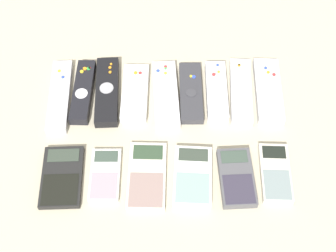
% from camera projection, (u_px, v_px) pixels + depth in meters
% --- Properties ---
extents(ground_plane, '(3.00, 3.00, 0.00)m').
position_uv_depth(ground_plane, '(168.00, 139.00, 1.01)').
color(ground_plane, '#B2A88E').
extents(remote_0, '(0.05, 0.20, 0.02)m').
position_uv_depth(remote_0, '(62.00, 96.00, 1.07)').
color(remote_0, '#B7B7BC').
rests_on(remote_0, ground_plane).
extents(remote_1, '(0.05, 0.17, 0.02)m').
position_uv_depth(remote_1, '(85.00, 91.00, 1.07)').
color(remote_1, black).
rests_on(remote_1, ground_plane).
extents(remote_2, '(0.06, 0.19, 0.02)m').
position_uv_depth(remote_2, '(109.00, 91.00, 1.07)').
color(remote_2, black).
rests_on(remote_2, ground_plane).
extents(remote_3, '(0.06, 0.16, 0.02)m').
position_uv_depth(remote_3, '(137.00, 93.00, 1.07)').
color(remote_3, white).
rests_on(remote_3, ground_plane).
extents(remote_4, '(0.06, 0.18, 0.02)m').
position_uv_depth(remote_4, '(166.00, 94.00, 1.07)').
color(remote_4, silver).
rests_on(remote_4, ground_plane).
extents(remote_5, '(0.05, 0.16, 0.02)m').
position_uv_depth(remote_5, '(193.00, 92.00, 1.07)').
color(remote_5, '#333338').
rests_on(remote_5, ground_plane).
extents(remote_6, '(0.05, 0.16, 0.03)m').
position_uv_depth(remote_6, '(218.00, 91.00, 1.07)').
color(remote_6, silver).
rests_on(remote_6, ground_plane).
extents(remote_7, '(0.06, 0.19, 0.02)m').
position_uv_depth(remote_7, '(243.00, 91.00, 1.07)').
color(remote_7, '#B7B7BC').
rests_on(remote_7, ground_plane).
extents(remote_8, '(0.07, 0.18, 0.02)m').
position_uv_depth(remote_8, '(270.00, 90.00, 1.07)').
color(remote_8, silver).
rests_on(remote_8, ground_plane).
extents(calculator_0, '(0.09, 0.14, 0.01)m').
position_uv_depth(calculator_0, '(64.00, 177.00, 0.95)').
color(calculator_0, black).
rests_on(calculator_0, ground_plane).
extents(calculator_1, '(0.06, 0.12, 0.01)m').
position_uv_depth(calculator_1, '(107.00, 175.00, 0.96)').
color(calculator_1, silver).
rests_on(calculator_1, ground_plane).
extents(calculator_2, '(0.08, 0.15, 0.01)m').
position_uv_depth(calculator_2, '(149.00, 175.00, 0.96)').
color(calculator_2, beige).
rests_on(calculator_2, ground_plane).
extents(calculator_3, '(0.08, 0.14, 0.02)m').
position_uv_depth(calculator_3, '(195.00, 176.00, 0.95)').
color(calculator_3, silver).
rests_on(calculator_3, ground_plane).
extents(calculator_4, '(0.07, 0.13, 0.02)m').
position_uv_depth(calculator_4, '(239.00, 178.00, 0.95)').
color(calculator_4, '#4C4C51').
rests_on(calculator_4, ground_plane).
extents(calculator_5, '(0.07, 0.13, 0.02)m').
position_uv_depth(calculator_5, '(278.00, 173.00, 0.96)').
color(calculator_5, beige).
rests_on(calculator_5, ground_plane).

